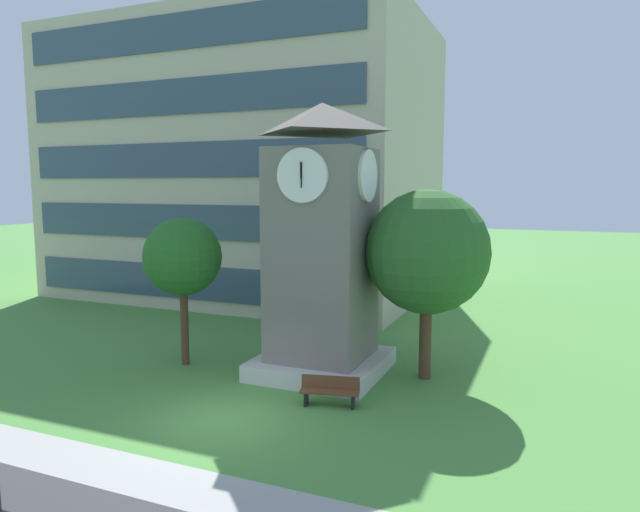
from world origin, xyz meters
name	(u,v)px	position (x,y,z in m)	size (l,w,h in m)	color
ground_plane	(223,419)	(0.00, 0.00, 0.00)	(160.00, 160.00, 0.00)	#4C893D
kerb_strip	(141,476)	(0.00, -3.49, 0.00)	(120.00, 1.60, 0.01)	#9E9E99
office_building	(248,165)	(-9.55, 18.29, 8.00)	(21.74, 13.80, 16.00)	beige
clock_tower	(322,256)	(1.01, 4.99, 4.20)	(4.31, 4.31, 9.47)	slate
park_bench	(330,391)	(2.43, 2.17, 0.46)	(1.86, 0.89, 0.88)	brown
tree_by_building	(183,257)	(-4.08, 3.85, 4.05)	(2.87, 2.87, 5.51)	#513823
tree_streetside	(427,252)	(4.54, 5.77, 4.41)	(4.23, 4.23, 6.55)	#513823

